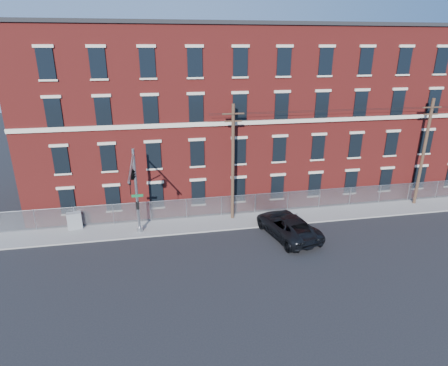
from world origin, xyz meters
TOP-DOWN VIEW (x-y plane):
  - ground at (0.00, 0.00)m, footprint 140.00×140.00m
  - sidewalk at (12.00, 5.00)m, footprint 65.00×3.00m
  - mill_building at (12.00, 13.93)m, footprint 55.30×14.32m
  - chain_link_fence at (12.00, 6.30)m, footprint 59.06×0.06m
  - traffic_signal_mast at (-6.00, 2.18)m, footprint 0.90×6.75m
  - utility_pole_near at (2.00, 5.60)m, footprint 1.80×0.28m
  - utility_pole_mid at (20.00, 5.60)m, footprint 1.80×0.28m
  - overhead_wires at (20.00, 5.60)m, footprint 40.00×0.62m
  - pickup_truck at (5.71, 1.77)m, footprint 4.35×6.97m
  - utility_cabinet at (-11.29, 6.00)m, footprint 1.23×0.78m

SIDE VIEW (x-z plane):
  - ground at x=0.00m, z-range 0.00..0.00m
  - sidewalk at x=12.00m, z-range 0.00..0.12m
  - utility_cabinet at x=-11.29m, z-range 0.12..1.54m
  - pickup_truck at x=5.71m, z-range 0.00..1.80m
  - chain_link_fence at x=12.00m, z-range 0.13..1.98m
  - utility_pole_near at x=2.00m, z-range 0.34..10.34m
  - utility_pole_mid at x=20.00m, z-range 0.34..10.34m
  - traffic_signal_mast at x=-6.00m, z-range 1.89..8.89m
  - mill_building at x=12.00m, z-range 0.00..16.30m
  - overhead_wires at x=20.00m, z-range 8.81..9.43m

